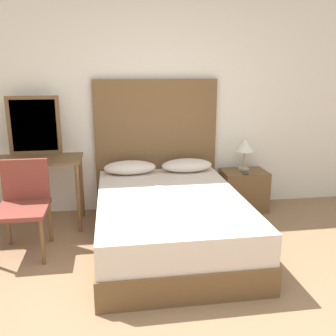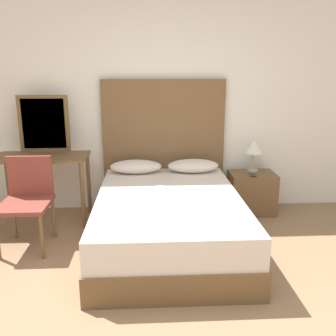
# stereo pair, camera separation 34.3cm
# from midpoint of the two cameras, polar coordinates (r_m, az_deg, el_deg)

# --- Properties ---
(wall_back) EXTENTS (10.00, 0.06, 2.70)m
(wall_back) POSITION_cam_midpoint_polar(r_m,az_deg,el_deg) (4.61, -3.54, 10.23)
(wall_back) COLOR white
(wall_back) RESTS_ON ground_plane
(bed) EXTENTS (1.41, 2.07, 0.52)m
(bed) POSITION_cam_midpoint_polar(r_m,az_deg,el_deg) (3.76, -2.40, -8.05)
(bed) COLOR brown
(bed) RESTS_ON ground_plane
(headboard) EXTENTS (1.49, 0.05, 1.61)m
(headboard) POSITION_cam_midpoint_polar(r_m,az_deg,el_deg) (4.61, -3.93, 3.34)
(headboard) COLOR brown
(headboard) RESTS_ON ground_plane
(pillow_left) EXTENTS (0.61, 0.31, 0.16)m
(pillow_left) POSITION_cam_midpoint_polar(r_m,az_deg,el_deg) (4.42, -8.03, 0.05)
(pillow_left) COLOR silver
(pillow_left) RESTS_ON bed
(pillow_right) EXTENTS (0.61, 0.31, 0.16)m
(pillow_right) POSITION_cam_midpoint_polar(r_m,az_deg,el_deg) (4.47, 0.70, 0.39)
(pillow_right) COLOR silver
(pillow_right) RESTS_ON bed
(phone_on_bed) EXTENTS (0.12, 0.17, 0.01)m
(phone_on_bed) POSITION_cam_midpoint_polar(r_m,az_deg,el_deg) (3.90, -3.60, -2.96)
(phone_on_bed) COLOR #B7B7BC
(phone_on_bed) RESTS_ON bed
(nightstand) EXTENTS (0.55, 0.40, 0.50)m
(nightstand) POSITION_cam_midpoint_polar(r_m,az_deg,el_deg) (4.75, 9.40, -3.39)
(nightstand) COLOR brown
(nightstand) RESTS_ON ground_plane
(table_lamp) EXTENTS (0.23, 0.23, 0.39)m
(table_lamp) POSITION_cam_midpoint_polar(r_m,az_deg,el_deg) (4.69, 9.61, 3.26)
(table_lamp) COLOR tan
(table_lamp) RESTS_ON nightstand
(phone_on_nightstand) EXTENTS (0.09, 0.16, 0.01)m
(phone_on_nightstand) POSITION_cam_midpoint_polar(r_m,az_deg,el_deg) (4.57, 9.58, -0.76)
(phone_on_nightstand) COLOR #232328
(phone_on_nightstand) RESTS_ON nightstand
(vanity_desk) EXTENTS (1.03, 0.53, 0.78)m
(vanity_desk) POSITION_cam_midpoint_polar(r_m,az_deg,el_deg) (4.37, -21.91, -0.37)
(vanity_desk) COLOR brown
(vanity_desk) RESTS_ON ground_plane
(vanity_mirror) EXTENTS (0.57, 0.03, 0.65)m
(vanity_mirror) POSITION_cam_midpoint_polar(r_m,az_deg,el_deg) (4.51, -21.82, 6.03)
(vanity_mirror) COLOR brown
(vanity_mirror) RESTS_ON vanity_desk
(chair) EXTENTS (0.47, 0.52, 0.88)m
(chair) POSITION_cam_midpoint_polar(r_m,az_deg,el_deg) (3.89, -23.56, -4.63)
(chair) COLOR brown
(chair) RESTS_ON ground_plane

